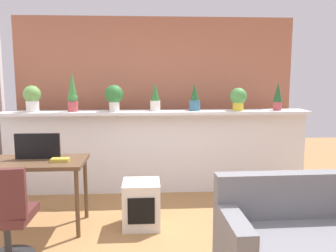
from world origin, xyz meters
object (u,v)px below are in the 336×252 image
(office_chair, at_px, (5,225))
(side_cube_shelf, at_px, (141,204))
(book_on_desk, at_px, (60,160))
(potted_plant_0, at_px, (32,97))
(desk, at_px, (33,168))
(potted_plant_3, at_px, (155,98))
(tv_monitor, at_px, (38,146))
(potted_plant_4, at_px, (195,99))
(potted_plant_6, at_px, (278,96))
(potted_plant_5, at_px, (238,98))
(couch, at_px, (314,241))
(potted_plant_2, at_px, (114,96))
(potted_plant_1, at_px, (72,94))

(office_chair, relative_size, side_cube_shelf, 1.82)
(office_chair, relative_size, book_on_desk, 4.95)
(potted_plant_0, distance_m, office_chair, 2.16)
(desk, height_order, side_cube_shelf, desk)
(potted_plant_3, bearing_deg, tv_monitor, -140.88)
(potted_plant_4, distance_m, desk, 2.28)
(book_on_desk, bearing_deg, potted_plant_6, 23.04)
(potted_plant_3, relative_size, potted_plant_6, 1.01)
(potted_plant_0, height_order, potted_plant_5, potted_plant_0)
(potted_plant_0, bearing_deg, couch, -36.58)
(potted_plant_2, distance_m, potted_plant_5, 1.71)
(potted_plant_5, bearing_deg, potted_plant_2, 179.53)
(potted_plant_3, height_order, desk, potted_plant_3)
(potted_plant_1, xyz_separation_m, tv_monitor, (-0.18, -1.01, -0.51))
(side_cube_shelf, bearing_deg, potted_plant_3, 80.92)
(potted_plant_4, distance_m, tv_monitor, 2.16)
(potted_plant_1, distance_m, potted_plant_2, 0.55)
(potted_plant_1, relative_size, book_on_desk, 2.93)
(couch, bearing_deg, potted_plant_0, 143.42)
(side_cube_shelf, distance_m, couch, 1.76)
(potted_plant_3, height_order, book_on_desk, potted_plant_3)
(potted_plant_3, xyz_separation_m, potted_plant_4, (0.54, -0.00, -0.02))
(potted_plant_0, distance_m, potted_plant_5, 2.80)
(potted_plant_3, xyz_separation_m, potted_plant_6, (1.70, -0.04, 0.02))
(potted_plant_1, bearing_deg, desk, -101.39)
(couch, bearing_deg, potted_plant_4, 108.14)
(potted_plant_0, distance_m, potted_plant_2, 1.09)
(potted_plant_4, height_order, potted_plant_6, potted_plant_6)
(potted_plant_4, distance_m, side_cube_shelf, 1.73)
(potted_plant_1, distance_m, couch, 3.37)
(potted_plant_5, xyz_separation_m, side_cube_shelf, (-1.33, -1.12, -1.08))
(book_on_desk, height_order, couch, couch)
(potted_plant_0, relative_size, potted_plant_6, 0.90)
(potted_plant_4, height_order, side_cube_shelf, potted_plant_4)
(potted_plant_3, relative_size, office_chair, 0.43)
(potted_plant_1, height_order, tv_monitor, potted_plant_1)
(potted_plant_5, bearing_deg, book_on_desk, -151.70)
(potted_plant_6, bearing_deg, potted_plant_3, 178.61)
(potted_plant_1, xyz_separation_m, potted_plant_2, (0.55, 0.03, -0.04))
(couch, bearing_deg, potted_plant_2, 130.11)
(potted_plant_2, bearing_deg, potted_plant_5, -0.47)
(potted_plant_3, distance_m, potted_plant_4, 0.55)
(potted_plant_0, xyz_separation_m, potted_plant_5, (2.80, -0.02, -0.02))
(potted_plant_2, xyz_separation_m, side_cube_shelf, (0.37, -1.14, -1.11))
(potted_plant_1, relative_size, tv_monitor, 1.14)
(potted_plant_5, bearing_deg, side_cube_shelf, -139.89)
(potted_plant_0, height_order, potted_plant_2, potted_plant_2)
(potted_plant_6, relative_size, desk, 0.35)
(potted_plant_1, xyz_separation_m, desk, (-0.22, -1.09, -0.73))
(side_cube_shelf, xyz_separation_m, couch, (1.44, -1.02, 0.03))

